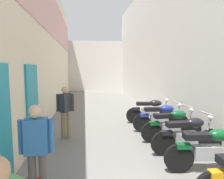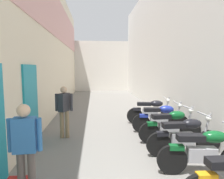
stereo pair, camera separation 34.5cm
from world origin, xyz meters
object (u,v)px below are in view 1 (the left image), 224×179
Objects in this scene: motorcycle_sixth at (172,124)px; pedestrian_further_down at (65,108)px; motorcycle_seventh at (161,117)px; motorcycle_fourth at (210,149)px; motorcycle_eighth at (151,110)px; pedestrian_mid_alley at (37,147)px; motorcycle_fifth at (188,134)px.

pedestrian_further_down is (-3.06, 0.65, 0.42)m from motorcycle_sixth.
motorcycle_fourth is at bearing -90.00° from motorcycle_seventh.
motorcycle_seventh is at bearing 90.00° from motorcycle_fourth.
motorcycle_fourth is 1.77m from motorcycle_sixth.
motorcycle_eighth is (-0.00, 1.89, 0.00)m from motorcycle_sixth.
pedestrian_further_down reaches higher than motorcycle_sixth.
pedestrian_mid_alley is 1.00× the size of pedestrian_further_down.
pedestrian_mid_alley reaches higher than motorcycle_eighth.
motorcycle_fourth is at bearing -38.26° from pedestrian_further_down.
motorcycle_fifth is at bearing 90.00° from motorcycle_fourth.
motorcycle_fourth is at bearing -90.00° from motorcycle_fifth.
motorcycle_fourth and motorcycle_sixth have the same top height.
motorcycle_fourth is 2.62m from motorcycle_seventh.
motorcycle_fifth is 2.76m from motorcycle_eighth.
motorcycle_sixth is at bearing 90.00° from motorcycle_fifth.
motorcycle_sixth is (-0.00, 0.87, 0.00)m from motorcycle_fifth.
pedestrian_further_down reaches higher than motorcycle_fifth.
motorcycle_fourth is at bearing 8.96° from pedestrian_mid_alley.
motorcycle_eighth is at bearing 90.00° from motorcycle_seventh.
motorcycle_seventh is at bearing 90.00° from motorcycle_sixth.
pedestrian_further_down reaches higher than motorcycle_fourth.
motorcycle_fifth is 1.00× the size of motorcycle_seventh.
motorcycle_fifth is (0.00, 0.89, 0.00)m from motorcycle_fourth.
motorcycle_fifth is 1.01× the size of motorcycle_eighth.
motorcycle_sixth is 1.89m from motorcycle_eighth.
motorcycle_eighth is at bearing 52.22° from pedestrian_mid_alley.
motorcycle_seventh is (-0.00, 0.86, 0.00)m from motorcycle_sixth.
pedestrian_further_down is (-3.06, 1.52, 0.42)m from motorcycle_fifth.
motorcycle_fifth is 1.18× the size of pedestrian_mid_alley.
motorcycle_eighth is 1.17× the size of pedestrian_further_down.
motorcycle_sixth is 3.97m from pedestrian_mid_alley.
pedestrian_further_down is at bearing 86.76° from pedestrian_mid_alley.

